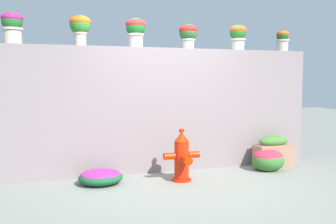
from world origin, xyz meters
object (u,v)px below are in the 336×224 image
Objects in this scene: potted_plant_0 at (12,25)px; fire_hydrant at (182,158)px; potted_plant_3 at (188,34)px; potted_plant_4 at (238,34)px; potted_plant_2 at (136,29)px; planter_box at (273,152)px; potted_plant_1 at (80,26)px; potted_plant_5 at (282,39)px; flower_bush_left at (101,176)px; flower_bush_right at (268,159)px.

potted_plant_0 is 3.07m from fire_hydrant.
potted_plant_4 reaches higher than potted_plant_3.
potted_plant_2 is 0.74× the size of planter_box.
potted_plant_1 reaches higher than potted_plant_5.
potted_plant_1 is 1.06× the size of potted_plant_4.
fire_hydrant is at bearing -150.81° from potted_plant_4.
potted_plant_3 is at bearing 19.64° from flower_bush_left.
potted_plant_3 reaches higher than flower_bush_right.
potted_plant_1 is 1.74m from potted_plant_3.
potted_plant_4 reaches higher than potted_plant_5.
potted_plant_4 is (3.57, -0.03, -0.01)m from potted_plant_0.
potted_plant_0 reaches higher than flower_bush_right.
potted_plant_0 is at bearing 171.58° from flower_bush_right.
potted_plant_2 is at bearing 179.84° from potted_plant_5.
potted_plant_0 is 3.57m from potted_plant_4.
potted_plant_5 is 2.20m from flower_bush_right.
potted_plant_1 is 0.86m from potted_plant_2.
flower_bush_left is 2.94m from planter_box.
flower_bush_right is (2.72, -0.03, 0.07)m from flower_bush_left.
flower_bush_right is at bearing -0.62° from flower_bush_left.
potted_plant_2 is 2.14m from fire_hydrant.
potted_plant_3 reaches higher than fire_hydrant.
potted_plant_1 reaches higher than potted_plant_4.
potted_plant_0 is 4.50m from potted_plant_5.
potted_plant_5 reaches higher than fire_hydrant.
potted_plant_0 is 0.85× the size of flower_bush_right.
flower_bush_left is at bearing -70.35° from potted_plant_1.
potted_plant_4 is (0.89, -0.04, 0.01)m from potted_plant_3.
potted_plant_3 is 0.64× the size of planter_box.
potted_plant_3 reaches higher than potted_plant_5.
potted_plant_5 is 0.51× the size of fire_hydrant.
potted_plant_3 is at bearing -179.33° from potted_plant_5.
potted_plant_5 is at bearing 0.39° from potted_plant_1.
potted_plant_5 is at bearing 43.39° from flower_bush_right.
potted_plant_5 reaches higher than planter_box.
flower_bush_right reaches higher than flower_bush_left.
potted_plant_2 reaches higher than potted_plant_0.
potted_plant_0 is 0.73× the size of flower_bush_left.
flower_bush_left is at bearing -177.22° from planter_box.
potted_plant_2 is at bearing 122.41° from fire_hydrant.
flower_bush_right is 0.28m from planter_box.
potted_plant_2 reaches higher than fire_hydrant.
flower_bush_right is (2.92, -0.58, -2.10)m from potted_plant_1.
flower_bush_left is at bearing -170.35° from potted_plant_5.
potted_plant_3 is at bearing 153.93° from flower_bush_right.
potted_plant_2 reaches higher than flower_bush_right.
potted_plant_1 reaches higher than flower_bush_right.
flower_bush_left is at bearing 170.21° from fire_hydrant.
potted_plant_1 is 1.14× the size of potted_plant_3.
potted_plant_2 is at bearing 1.17° from potted_plant_0.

